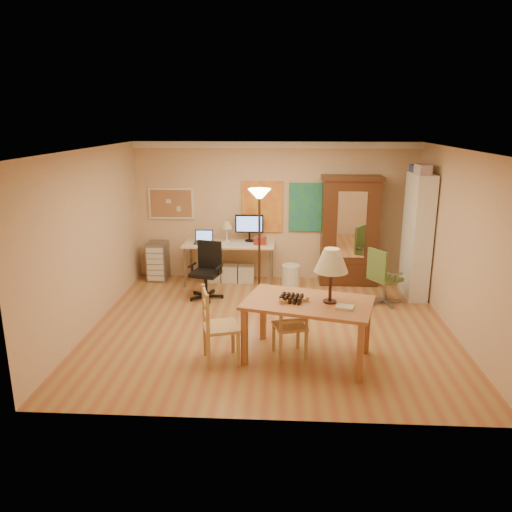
# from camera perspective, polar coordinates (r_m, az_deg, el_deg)

# --- Properties ---
(floor) EXTENTS (5.50, 5.50, 0.00)m
(floor) POSITION_cam_1_polar(r_m,az_deg,el_deg) (7.84, 1.70, -8.03)
(floor) COLOR #A35D3A
(floor) RESTS_ON ground
(crown_molding) EXTENTS (5.50, 0.08, 0.12)m
(crown_molding) POSITION_cam_1_polar(r_m,az_deg,el_deg) (9.66, 2.24, 12.58)
(crown_molding) COLOR white
(crown_molding) RESTS_ON floor
(corkboard) EXTENTS (0.90, 0.04, 0.62)m
(corkboard) POSITION_cam_1_polar(r_m,az_deg,el_deg) (10.04, -9.67, 5.94)
(corkboard) COLOR #A9764F
(corkboard) RESTS_ON floor
(art_panel_left) EXTENTS (0.80, 0.04, 1.00)m
(art_panel_left) POSITION_cam_1_polar(r_m,az_deg,el_deg) (9.81, 0.70, 5.64)
(art_panel_left) COLOR yellow
(art_panel_left) RESTS_ON floor
(art_panel_right) EXTENTS (0.75, 0.04, 0.95)m
(art_panel_right) POSITION_cam_1_polar(r_m,az_deg,el_deg) (9.81, 5.99, 5.56)
(art_panel_right) COLOR teal
(art_panel_right) RESTS_ON floor
(dining_table) EXTENTS (1.83, 1.37, 1.54)m
(dining_table) POSITION_cam_1_polar(r_m,az_deg,el_deg) (6.52, 6.92, -3.92)
(dining_table) COLOR brown
(dining_table) RESTS_ON floor
(ladder_chair_back) EXTENTS (0.51, 0.49, 0.89)m
(ladder_chair_back) POSITION_cam_1_polar(r_m,az_deg,el_deg) (6.78, 3.96, -8.13)
(ladder_chair_back) COLOR tan
(ladder_chair_back) RESTS_ON floor
(ladder_chair_left) EXTENTS (0.56, 0.57, 1.02)m
(ladder_chair_left) POSITION_cam_1_polar(r_m,az_deg,el_deg) (6.63, -4.33, -8.15)
(ladder_chair_left) COLOR tan
(ladder_chair_left) RESTS_ON floor
(torchiere_lamp) EXTENTS (0.37, 0.37, 2.03)m
(torchiere_lamp) POSITION_cam_1_polar(r_m,az_deg,el_deg) (8.11, 0.39, 4.86)
(torchiere_lamp) COLOR #402419
(torchiere_lamp) RESTS_ON floor
(computer_desk) EXTENTS (1.75, 0.77, 1.32)m
(computer_desk) POSITION_cam_1_polar(r_m,az_deg,el_deg) (9.77, -2.86, -0.23)
(computer_desk) COLOR #C5AE90
(computer_desk) RESTS_ON floor
(office_chair_black) EXTENTS (0.62, 0.62, 1.02)m
(office_chair_black) POSITION_cam_1_polar(r_m,az_deg,el_deg) (8.98, -5.66, -3.13)
(office_chair_black) COLOR black
(office_chair_black) RESTS_ON floor
(office_chair_green) EXTENTS (0.62, 0.62, 0.99)m
(office_chair_green) POSITION_cam_1_polar(r_m,az_deg,el_deg) (8.95, 14.29, -3.67)
(office_chair_green) COLOR slate
(office_chair_green) RESTS_ON floor
(drawer_cart) EXTENTS (0.38, 0.46, 0.76)m
(drawer_cart) POSITION_cam_1_polar(r_m,az_deg,el_deg) (10.12, -11.16, -0.56)
(drawer_cart) COLOR slate
(drawer_cart) RESTS_ON floor
(armoire) EXTENTS (1.14, 0.54, 2.09)m
(armoire) POSITION_cam_1_polar(r_m,az_deg,el_deg) (9.76, 10.60, 2.09)
(armoire) COLOR #3C2210
(armoire) RESTS_ON floor
(bookshelf) EXTENTS (0.33, 0.89, 2.21)m
(bookshelf) POSITION_cam_1_polar(r_m,az_deg,el_deg) (9.32, 17.91, 2.17)
(bookshelf) COLOR white
(bookshelf) RESTS_ON floor
(wastebin) EXTENTS (0.35, 0.35, 0.44)m
(wastebin) POSITION_cam_1_polar(r_m,az_deg,el_deg) (9.53, 3.99, -2.32)
(wastebin) COLOR silver
(wastebin) RESTS_ON floor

